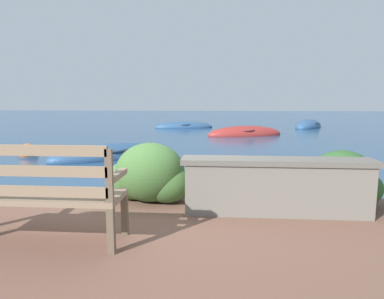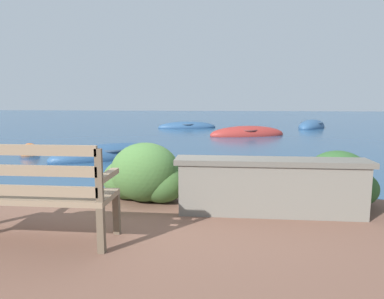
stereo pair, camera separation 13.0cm
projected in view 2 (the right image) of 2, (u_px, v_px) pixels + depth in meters
ground_plane at (166, 209)px, 4.76m from camera, size 80.00×80.00×0.00m
park_bench at (25, 191)px, 3.07m from camera, size 1.57×0.48×0.93m
stone_wall at (270, 186)px, 3.86m from camera, size 2.15×0.39×0.64m
hedge_clump_left at (144, 176)px, 4.39m from camera, size 1.11×0.80×0.75m
hedge_clump_centre at (336, 181)px, 4.22m from camera, size 1.00×0.72×0.68m
rowboat_nearest at (112, 156)px, 8.91m from camera, size 3.11×2.69×0.66m
rowboat_mid at (247, 134)px, 14.23m from camera, size 3.34×1.88×0.72m
rowboat_far at (187, 127)px, 18.07m from camera, size 3.18×1.63×0.60m
rowboat_outer at (312, 127)px, 18.06m from camera, size 2.29×2.80×0.78m
mooring_buoy at (30, 152)px, 9.36m from camera, size 0.53×0.53×0.48m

